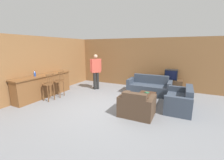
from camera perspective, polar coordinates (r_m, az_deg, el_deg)
ground_plane at (r=5.46m, az=-3.27°, el=-10.67°), size 24.00×24.00×0.00m
wall_back at (r=8.34m, az=8.58°, el=6.55°), size 9.40×0.08×2.60m
wall_left at (r=8.10m, az=-19.68°, el=5.79°), size 0.08×8.55×2.60m
bar_counter at (r=7.16m, az=-24.44°, el=-2.00°), size 0.55×2.70×0.97m
bar_chair_near at (r=6.55m, az=-23.11°, el=-2.05°), size 0.44×0.44×1.12m
bar_chair_mid at (r=6.91m, az=-19.65°, el=-1.04°), size 0.48×0.48×1.12m
couch_far at (r=7.19m, az=14.00°, el=-2.70°), size 1.93×0.90×0.85m
armchair_near at (r=4.87m, az=9.35°, el=-9.87°), size 1.05×0.85×0.83m
loveseat_right at (r=5.78m, az=24.39°, el=-7.27°), size 0.82×1.54×0.81m
coffee_table at (r=5.95m, az=12.96°, el=-5.73°), size 0.61×0.86×0.37m
tv_unit at (r=7.82m, az=21.30°, el=-2.01°), size 1.06×0.51×0.60m
tv at (r=7.71m, az=21.61°, el=1.93°), size 0.58×0.43×0.50m
bottle at (r=6.88m, az=-27.37°, el=2.16°), size 0.08×0.08×0.23m
book_on_table at (r=6.07m, az=13.11°, el=-4.67°), size 0.20×0.19×0.03m
person_by_window at (r=7.64m, az=-6.16°, el=3.88°), size 0.44×0.47×1.78m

